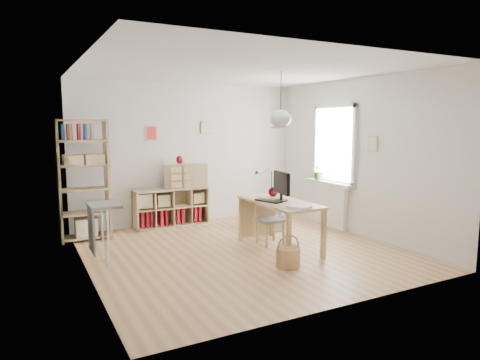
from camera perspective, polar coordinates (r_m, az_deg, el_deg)
name	(u,v)px	position (r m, az deg, el deg)	size (l,w,h in m)	color
ground	(243,251)	(6.62, 0.44, -9.41)	(4.50, 4.50, 0.00)	tan
room_shell	(281,119)	(6.48, 5.43, 8.14)	(4.50, 4.50, 4.50)	white
window_unit	(334,144)	(8.09, 12.49, 4.69)	(0.07, 1.16, 1.46)	white
radiator	(331,206)	(8.21, 12.07, -3.36)	(0.10, 0.80, 0.80)	white
windowsill	(330,183)	(8.10, 11.88, -0.41)	(0.22, 1.20, 0.06)	white
desk	(279,207)	(6.61, 5.29, -3.60)	(0.70, 1.50, 0.75)	tan
cube_shelf	(170,210)	(8.23, -9.34, -3.98)	(1.40, 0.38, 0.72)	beige
tall_bookshelf	(83,175)	(7.49, -20.21, 0.63)	(0.80, 0.38, 2.00)	tan
side_table	(99,217)	(6.14, -18.25, -4.71)	(0.40, 0.55, 0.85)	gray
chair	(269,218)	(6.93, 3.85, -5.01)	(0.38, 0.38, 0.75)	gray
wicker_basket	(288,256)	(5.91, 6.43, -10.10)	(0.33, 0.32, 0.45)	#AF834F
storage_chest	(266,218)	(7.91, 3.52, -5.04)	(0.81, 0.85, 0.63)	silver
monitor	(281,185)	(6.56, 5.55, -0.62)	(0.21, 0.52, 0.45)	black
keyboard	(269,201)	(6.53, 3.85, -2.79)	(0.16, 0.43, 0.02)	black
task_lamp	(264,178)	(7.11, 3.16, 0.27)	(0.39, 0.14, 0.41)	black
yarn_ball	(273,192)	(6.96, 4.44, -1.60)	(0.15, 0.15, 0.15)	#520B16
paper_tray	(299,207)	(6.08, 7.85, -3.58)	(0.23, 0.29, 0.03)	white
drawer_chest	(186,175)	(8.19, -7.27, 0.61)	(0.80, 0.37, 0.46)	beige
red_vase	(180,160)	(8.12, -8.07, 2.70)	(0.13, 0.13, 0.15)	maroon
potted_plant	(319,171)	(8.30, 10.51, 1.21)	(0.31, 0.27, 0.34)	#3A6F29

